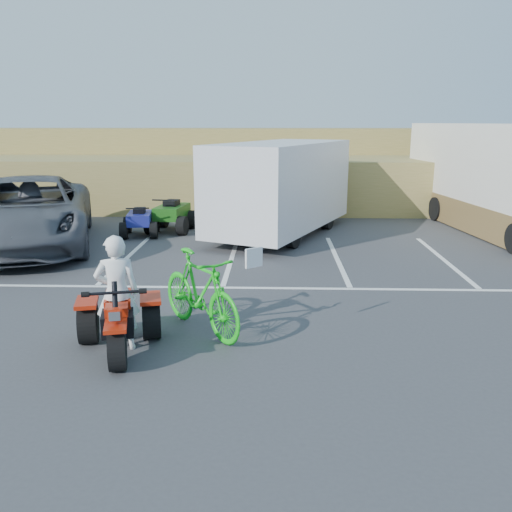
{
  "coord_description": "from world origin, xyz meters",
  "views": [
    {
      "loc": [
        1.08,
        -8.51,
        3.42
      ],
      "look_at": [
        0.75,
        1.19,
        1.0
      ],
      "focal_mm": 38.0,
      "sensor_mm": 36.0,
      "label": 1
    }
  ],
  "objects_px": {
    "cargo_trailer": "(281,186)",
    "rv_motorhome": "(497,186)",
    "rider": "(117,293)",
    "red_trike_atv": "(120,352)",
    "quad_atv_blue": "(141,235)",
    "quad_atv_green": "(173,231)",
    "grey_pickup": "(29,212)",
    "green_dirt_bike": "(200,293)"
  },
  "relations": [
    {
      "from": "grey_pickup",
      "to": "cargo_trailer",
      "type": "relative_size",
      "value": 1.07
    },
    {
      "from": "red_trike_atv",
      "to": "quad_atv_green",
      "type": "bearing_deg",
      "value": 82.1
    },
    {
      "from": "red_trike_atv",
      "to": "rider",
      "type": "bearing_deg",
      "value": 90.0
    },
    {
      "from": "green_dirt_bike",
      "to": "quad_atv_green",
      "type": "height_order",
      "value": "green_dirt_bike"
    },
    {
      "from": "green_dirt_bike",
      "to": "quad_atv_blue",
      "type": "height_order",
      "value": "green_dirt_bike"
    },
    {
      "from": "rider",
      "to": "quad_atv_blue",
      "type": "height_order",
      "value": "rider"
    },
    {
      "from": "quad_atv_blue",
      "to": "quad_atv_green",
      "type": "xyz_separation_m",
      "value": [
        0.86,
        0.73,
        0.0
      ]
    },
    {
      "from": "grey_pickup",
      "to": "cargo_trailer",
      "type": "bearing_deg",
      "value": -3.15
    },
    {
      "from": "cargo_trailer",
      "to": "rv_motorhome",
      "type": "distance_m",
      "value": 6.96
    },
    {
      "from": "quad_atv_green",
      "to": "red_trike_atv",
      "type": "bearing_deg",
      "value": -76.14
    },
    {
      "from": "red_trike_atv",
      "to": "quad_atv_blue",
      "type": "bearing_deg",
      "value": 88.11
    },
    {
      "from": "grey_pickup",
      "to": "quad_atv_green",
      "type": "relative_size",
      "value": 4.06
    },
    {
      "from": "quad_atv_blue",
      "to": "quad_atv_green",
      "type": "bearing_deg",
      "value": 32.2
    },
    {
      "from": "red_trike_atv",
      "to": "green_dirt_bike",
      "type": "relative_size",
      "value": 0.77
    },
    {
      "from": "quad_atv_blue",
      "to": "green_dirt_bike",
      "type": "bearing_deg",
      "value": -77.76
    },
    {
      "from": "rider",
      "to": "quad_atv_blue",
      "type": "relative_size",
      "value": 1.23
    },
    {
      "from": "rider",
      "to": "quad_atv_green",
      "type": "xyz_separation_m",
      "value": [
        -0.89,
        9.21,
        -0.9
      ]
    },
    {
      "from": "red_trike_atv",
      "to": "quad_atv_blue",
      "type": "distance_m",
      "value": 8.81
    },
    {
      "from": "cargo_trailer",
      "to": "quad_atv_blue",
      "type": "distance_m",
      "value": 4.58
    },
    {
      "from": "grey_pickup",
      "to": "quad_atv_blue",
      "type": "distance_m",
      "value": 3.27
    },
    {
      "from": "cargo_trailer",
      "to": "rider",
      "type": "bearing_deg",
      "value": -82.62
    },
    {
      "from": "rider",
      "to": "red_trike_atv",
      "type": "bearing_deg",
      "value": 90.0
    },
    {
      "from": "cargo_trailer",
      "to": "quad_atv_blue",
      "type": "xyz_separation_m",
      "value": [
        -4.31,
        -0.25,
        -1.52
      ]
    },
    {
      "from": "cargo_trailer",
      "to": "quad_atv_green",
      "type": "distance_m",
      "value": 3.8
    },
    {
      "from": "red_trike_atv",
      "to": "green_dirt_bike",
      "type": "bearing_deg",
      "value": 24.78
    },
    {
      "from": "rider",
      "to": "grey_pickup",
      "type": "height_order",
      "value": "grey_pickup"
    },
    {
      "from": "red_trike_atv",
      "to": "quad_atv_green",
      "type": "relative_size",
      "value": 1.02
    },
    {
      "from": "rider",
      "to": "quad_atv_green",
      "type": "relative_size",
      "value": 1.05
    },
    {
      "from": "green_dirt_bike",
      "to": "cargo_trailer",
      "type": "distance_m",
      "value": 8.16
    },
    {
      "from": "red_trike_atv",
      "to": "cargo_trailer",
      "type": "bearing_deg",
      "value": 60.56
    },
    {
      "from": "cargo_trailer",
      "to": "red_trike_atv",
      "type": "bearing_deg",
      "value": -82.15
    },
    {
      "from": "grey_pickup",
      "to": "quad_atv_green",
      "type": "bearing_deg",
      "value": 15.12
    },
    {
      "from": "green_dirt_bike",
      "to": "quad_atv_blue",
      "type": "xyz_separation_m",
      "value": [
        -2.9,
        7.74,
        -0.68
      ]
    },
    {
      "from": "red_trike_atv",
      "to": "rv_motorhome",
      "type": "height_order",
      "value": "rv_motorhome"
    },
    {
      "from": "rider",
      "to": "quad_atv_green",
      "type": "height_order",
      "value": "rider"
    },
    {
      "from": "cargo_trailer",
      "to": "rv_motorhome",
      "type": "bearing_deg",
      "value": 32.17
    },
    {
      "from": "red_trike_atv",
      "to": "green_dirt_bike",
      "type": "distance_m",
      "value": 1.59
    },
    {
      "from": "rider",
      "to": "rv_motorhome",
      "type": "height_order",
      "value": "rv_motorhome"
    },
    {
      "from": "rider",
      "to": "quad_atv_blue",
      "type": "distance_m",
      "value": 8.7
    },
    {
      "from": "grey_pickup",
      "to": "quad_atv_blue",
      "type": "xyz_separation_m",
      "value": [
        2.71,
        1.56,
        -0.96
      ]
    },
    {
      "from": "grey_pickup",
      "to": "cargo_trailer",
      "type": "xyz_separation_m",
      "value": [
        7.02,
        1.81,
        0.56
      ]
    },
    {
      "from": "green_dirt_bike",
      "to": "grey_pickup",
      "type": "relative_size",
      "value": 0.33
    }
  ]
}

